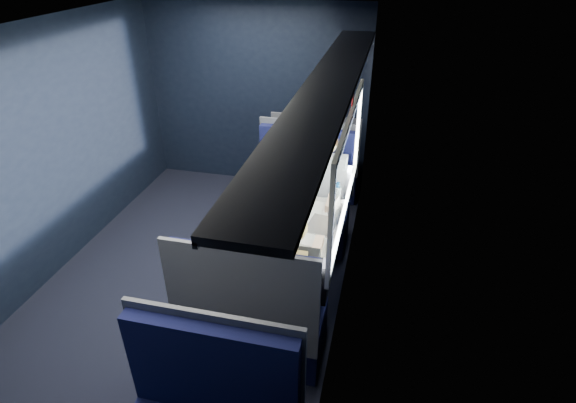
% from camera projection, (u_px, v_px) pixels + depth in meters
% --- Properties ---
extents(ground, '(2.80, 4.20, 0.01)m').
position_uv_depth(ground, '(200.00, 274.00, 4.46)').
color(ground, black).
extents(room_shell, '(3.00, 4.40, 2.40)m').
position_uv_depth(room_shell, '(185.00, 134.00, 3.71)').
color(room_shell, black).
rests_on(room_shell, ground).
extents(table, '(0.62, 1.00, 0.74)m').
position_uv_depth(table, '(303.00, 232.00, 3.92)').
color(table, '#54565E').
rests_on(table, ground).
extents(seat_bay_near, '(1.04, 0.62, 1.26)m').
position_uv_depth(seat_bay_near, '(301.00, 203.00, 4.82)').
color(seat_bay_near, '#0C0E38').
rests_on(seat_bay_near, ground).
extents(seat_bay_far, '(1.04, 0.62, 1.26)m').
position_uv_depth(seat_bay_far, '(255.00, 320.00, 3.35)').
color(seat_bay_far, '#0C0E38').
rests_on(seat_bay_far, ground).
extents(seat_row_front, '(1.04, 0.51, 1.16)m').
position_uv_depth(seat_row_front, '(317.00, 168.00, 5.60)').
color(seat_row_front, '#0C0E38').
rests_on(seat_row_front, ground).
extents(man, '(0.53, 0.56, 1.32)m').
position_uv_depth(man, '(324.00, 189.00, 4.47)').
color(man, black).
rests_on(man, ground).
extents(woman, '(0.53, 0.56, 1.32)m').
position_uv_depth(woman, '(293.00, 278.00, 3.28)').
color(woman, black).
rests_on(woman, ground).
extents(papers, '(0.58, 0.76, 0.01)m').
position_uv_depth(papers, '(302.00, 219.00, 3.95)').
color(papers, white).
rests_on(papers, table).
extents(laptop, '(0.27, 0.34, 0.23)m').
position_uv_depth(laptop, '(328.00, 220.00, 3.82)').
color(laptop, silver).
rests_on(laptop, table).
extents(bottle_small, '(0.07, 0.07, 0.23)m').
position_uv_depth(bottle_small, '(337.00, 195.00, 4.11)').
color(bottle_small, silver).
rests_on(bottle_small, table).
extents(cup, '(0.07, 0.07, 0.09)m').
position_uv_depth(cup, '(342.00, 205.00, 4.07)').
color(cup, white).
rests_on(cup, table).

